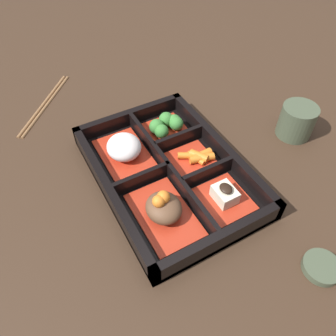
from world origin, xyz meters
TOP-DOWN VIEW (x-y plane):
  - ground_plane at (0.00, 0.00)m, footprint 3.00×3.00m
  - bento_base at (0.00, 0.00)m, footprint 0.34×0.24m
  - bento_rim at (0.00, -0.00)m, footprint 0.34×0.24m
  - bowl_stew at (-0.08, 0.05)m, footprint 0.13×0.08m
  - bowl_rice at (0.08, 0.05)m, footprint 0.13×0.08m
  - bowl_tofu at (-0.10, -0.05)m, footprint 0.09×0.08m
  - bowl_carrots at (0.00, -0.06)m, footprint 0.08×0.08m
  - bowl_greens at (0.10, -0.05)m, footprint 0.08×0.08m
  - tea_cup at (-0.02, -0.28)m, footprint 0.07×0.07m
  - chopsticks at (0.32, 0.14)m, footprint 0.18×0.16m
  - sauce_dish at (-0.26, -0.11)m, footprint 0.06×0.06m

SIDE VIEW (x-z plane):
  - ground_plane at x=0.00m, z-range 0.00..0.00m
  - chopsticks at x=0.32m, z-range 0.00..0.01m
  - bento_base at x=0.00m, z-range 0.00..0.01m
  - sauce_dish at x=-0.26m, z-range 0.00..0.01m
  - bowl_carrots at x=0.00m, z-range 0.01..0.03m
  - bento_rim at x=0.00m, z-range 0.00..0.04m
  - bowl_tofu at x=-0.10m, z-range 0.00..0.04m
  - bowl_greens at x=0.10m, z-range 0.01..0.04m
  - bowl_stew at x=-0.08m, z-range 0.00..0.06m
  - bowl_rice at x=0.08m, z-range 0.01..0.05m
  - tea_cup at x=-0.02m, z-range 0.00..0.07m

